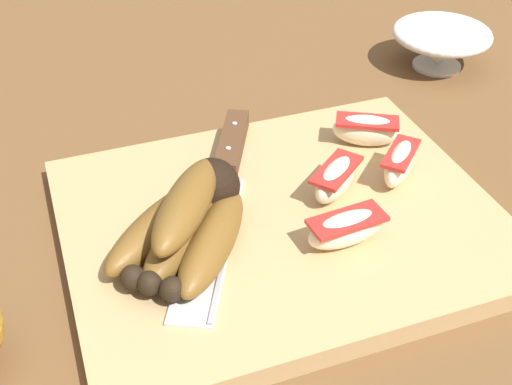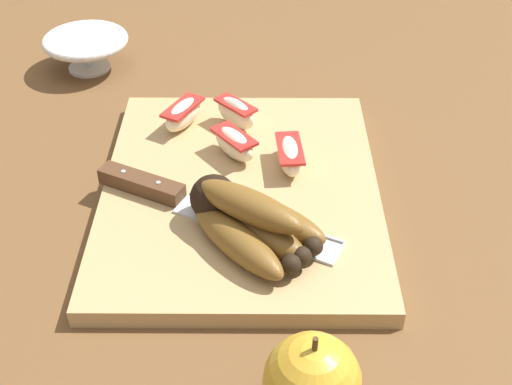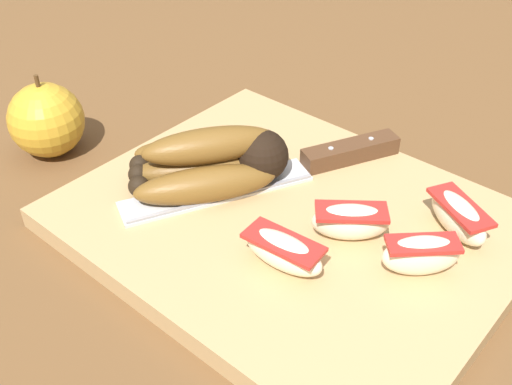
{
  "view_description": "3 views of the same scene",
  "coord_description": "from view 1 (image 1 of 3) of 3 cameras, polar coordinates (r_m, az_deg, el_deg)",
  "views": [
    {
      "loc": [
        0.19,
        0.43,
        0.39
      ],
      "look_at": [
        0.04,
        0.02,
        0.06
      ],
      "focal_mm": 46.86,
      "sensor_mm": 36.0,
      "label": 1
    },
    {
      "loc": [
        0.62,
        0.03,
        0.49
      ],
      "look_at": [
        0.04,
        0.03,
        0.03
      ],
      "focal_mm": 48.55,
      "sensor_mm": 36.0,
      "label": 2
    },
    {
      "loc": [
        -0.23,
        0.34,
        0.36
      ],
      "look_at": [
        0.04,
        0.02,
        0.04
      ],
      "focal_mm": 43.07,
      "sensor_mm": 36.0,
      "label": 3
    }
  ],
  "objects": [
    {
      "name": "ground_plane",
      "position": [
        0.61,
        3.17,
        -2.43
      ],
      "size": [
        6.0,
        6.0,
        0.0
      ],
      "primitive_type": "plane",
      "color": "brown"
    },
    {
      "name": "cutting_board",
      "position": [
        0.59,
        2.16,
        -2.52
      ],
      "size": [
        0.37,
        0.3,
        0.02
      ],
      "primitive_type": "cube",
      "color": "tan",
      "rests_on": "ground_plane"
    },
    {
      "name": "banana_bunch",
      "position": [
        0.55,
        -5.75,
        -2.45
      ],
      "size": [
        0.15,
        0.15,
        0.06
      ],
      "color": "black",
      "rests_on": "cutting_board"
    },
    {
      "name": "chefs_knife",
      "position": [
        0.62,
        -2.64,
        1.57
      ],
      "size": [
        0.15,
        0.26,
        0.02
      ],
      "color": "silver",
      "rests_on": "cutting_board"
    },
    {
      "name": "apple_wedge_near",
      "position": [
        0.6,
        6.92,
        1.06
      ],
      "size": [
        0.07,
        0.06,
        0.03
      ],
      "color": "#F4E5C1",
      "rests_on": "cutting_board"
    },
    {
      "name": "apple_wedge_middle",
      "position": [
        0.63,
        12.23,
        2.4
      ],
      "size": [
        0.06,
        0.06,
        0.04
      ],
      "color": "#F4E5C1",
      "rests_on": "cutting_board"
    },
    {
      "name": "apple_wedge_far",
      "position": [
        0.55,
        7.73,
        -3.05
      ],
      "size": [
        0.07,
        0.03,
        0.03
      ],
      "color": "#F4E5C1",
      "rests_on": "cutting_board"
    },
    {
      "name": "apple_wedge_extra",
      "position": [
        0.67,
        9.41,
        5.32
      ],
      "size": [
        0.07,
        0.05,
        0.03
      ],
      "color": "#F4E5C1",
      "rests_on": "cutting_board"
    },
    {
      "name": "ceramic_bowl",
      "position": [
        0.88,
        15.45,
        12.06
      ],
      "size": [
        0.12,
        0.12,
        0.05
      ],
      "color": "silver",
      "rests_on": "ground_plane"
    }
  ]
}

